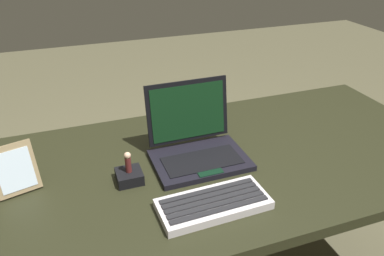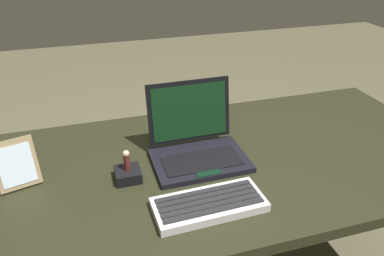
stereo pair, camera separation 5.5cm
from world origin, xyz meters
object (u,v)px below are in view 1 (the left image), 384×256
Objects in this scene: external_keyboard at (213,204)px; photo_frame at (15,170)px; figurine at (128,162)px; laptop_front at (197,145)px; figurine_stand at (129,176)px.

photo_frame is at bearing 152.55° from external_keyboard.
external_keyboard is 0.29m from figurine.
figurine_stand is (-0.24, -0.05, -0.03)m from laptop_front.
laptop_front is at bearing 12.86° from figurine.
figurine_stand is (0.32, -0.07, -0.06)m from photo_frame.
figurine is at bearing 90.00° from figurine_stand.
external_keyboard is 0.58m from photo_frame.
photo_frame is (-0.56, 0.01, 0.03)m from laptop_front.
photo_frame is at bearing 168.35° from figurine.
photo_frame is 0.32m from figurine.
figurine_stand reaches higher than external_keyboard.
external_keyboard is (-0.04, -0.26, -0.03)m from laptop_front.
laptop_front is 4.50× the size of figurine.
photo_frame is 0.33m from figurine_stand.
figurine is at bearing -167.14° from laptop_front.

